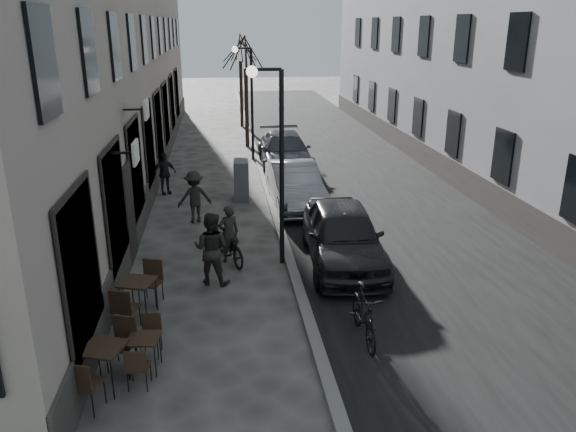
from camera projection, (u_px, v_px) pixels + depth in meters
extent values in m
plane|color=#3E3B39|center=(323.00, 408.00, 9.29)|extent=(120.00, 120.00, 0.00)
cube|color=black|center=(343.00, 167.00, 24.75)|extent=(7.30, 60.00, 0.00)
cube|color=slate|center=(261.00, 169.00, 24.31)|extent=(0.25, 60.00, 0.12)
cylinder|color=black|center=(282.00, 171.00, 14.11)|extent=(0.12, 0.12, 5.00)
cylinder|color=black|center=(267.00, 69.00, 13.26)|extent=(0.70, 0.08, 0.08)
sphere|color=#FFF2CC|center=(252.00, 72.00, 13.23)|extent=(0.28, 0.28, 0.28)
cylinder|color=black|center=(252.00, 106.00, 25.37)|extent=(0.12, 0.12, 5.00)
cylinder|color=black|center=(243.00, 48.00, 24.52)|extent=(0.70, 0.08, 0.08)
sphere|color=#FFF2CC|center=(235.00, 49.00, 24.49)|extent=(0.28, 0.28, 0.28)
cylinder|color=black|center=(247.00, 108.00, 28.36)|extent=(0.20, 0.20, 3.90)
cylinder|color=black|center=(241.00, 94.00, 33.99)|extent=(0.20, 0.20, 3.90)
cube|color=black|center=(103.00, 348.00, 9.55)|extent=(0.84, 0.84, 0.04)
cylinder|color=black|center=(82.00, 376.00, 9.48)|extent=(0.03, 0.03, 0.77)
cylinder|color=black|center=(112.00, 380.00, 9.37)|extent=(0.03, 0.03, 0.77)
cylinder|color=black|center=(99.00, 358.00, 10.00)|extent=(0.03, 0.03, 0.77)
cylinder|color=black|center=(128.00, 361.00, 9.89)|extent=(0.03, 0.03, 0.77)
cube|color=black|center=(143.00, 338.00, 10.09)|extent=(0.61, 0.61, 0.04)
cylinder|color=black|center=(129.00, 362.00, 9.98)|extent=(0.02, 0.02, 0.64)
cylinder|color=black|center=(155.00, 362.00, 9.99)|extent=(0.02, 0.02, 0.64)
cylinder|color=black|center=(135.00, 348.00, 10.42)|extent=(0.02, 0.02, 0.64)
cylinder|color=black|center=(160.00, 348.00, 10.43)|extent=(0.02, 0.02, 0.64)
cube|color=black|center=(137.00, 282.00, 11.95)|extent=(0.85, 0.85, 0.04)
cylinder|color=black|center=(120.00, 304.00, 11.87)|extent=(0.03, 0.03, 0.79)
cylinder|color=black|center=(146.00, 307.00, 11.78)|extent=(0.03, 0.03, 0.79)
cylinder|color=black|center=(132.00, 292.00, 12.40)|extent=(0.03, 0.03, 0.79)
cylinder|color=black|center=(157.00, 295.00, 12.31)|extent=(0.03, 0.03, 0.79)
cube|color=#5A5A5C|center=(242.00, 180.00, 20.09)|extent=(0.58, 0.98, 1.43)
imported|color=black|center=(229.00, 244.00, 14.89)|extent=(1.21, 1.93, 0.96)
imported|color=#282623|center=(229.00, 233.00, 14.79)|extent=(0.66, 0.54, 1.57)
imported|color=#272521|center=(211.00, 248.00, 13.48)|extent=(1.06, 0.94, 1.81)
imported|color=black|center=(195.00, 197.00, 17.72)|extent=(1.19, 0.85, 1.67)
imported|color=black|center=(164.00, 173.00, 20.68)|extent=(0.99, 0.77, 1.57)
imported|color=black|center=(343.00, 235.00, 14.64)|extent=(2.16, 4.80, 1.60)
imported|color=gray|center=(295.00, 185.00, 19.36)|extent=(1.73, 4.53, 1.48)
imported|color=#3C3E47|center=(285.00, 151.00, 24.41)|extent=(2.14, 5.23, 1.51)
imported|color=black|center=(364.00, 315.00, 11.13)|extent=(0.54, 1.85, 1.11)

